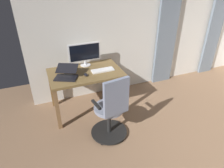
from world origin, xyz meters
TOP-DOWN VIEW (x-y plane):
  - back_room_partition at (0.00, -2.80)m, footprint 4.87×0.10m
  - curtain_left_panel at (-1.64, -2.69)m, footprint 0.38×0.06m
  - curtain_right_panel at (-0.35, -2.69)m, footprint 0.45×0.06m
  - desk at (1.52, -2.27)m, footprint 1.21×0.76m
  - office_chair at (1.38, -1.44)m, footprint 0.56×0.56m
  - computer_monitor at (1.45, -2.53)m, footprint 0.56×0.18m
  - computer_keyboard at (1.24, -2.20)m, footprint 0.38×0.14m
  - laptop at (1.85, -2.20)m, footprint 0.45×0.44m
  - computer_mouse at (1.55, -2.13)m, footprint 0.06×0.10m
  - cell_phone_face_up at (1.91, -2.50)m, footprint 0.07×0.15m

SIDE VIEW (x-z plane):
  - office_chair at x=1.38m, z-range -0.05..1.01m
  - desk at x=1.52m, z-range 0.28..1.04m
  - cell_phone_face_up at x=1.91m, z-range 0.76..0.77m
  - computer_keyboard at x=1.24m, z-range 0.76..0.78m
  - computer_mouse at x=1.55m, z-range 0.76..0.80m
  - laptop at x=1.85m, z-range 0.73..0.90m
  - computer_monitor at x=1.45m, z-range 0.79..1.19m
  - curtain_left_panel at x=-1.64m, z-range 0.00..2.46m
  - curtain_right_panel at x=-0.35m, z-range 0.00..2.46m
  - back_room_partition at x=0.00m, z-range 0.00..2.64m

